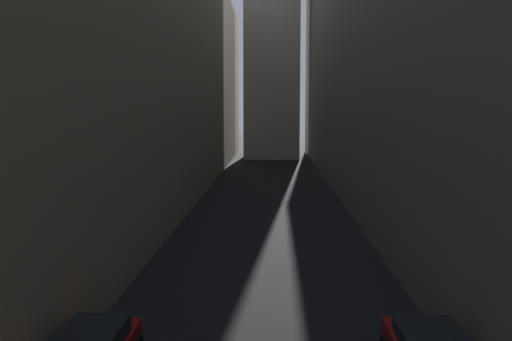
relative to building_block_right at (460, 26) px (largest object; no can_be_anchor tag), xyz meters
name	(u,v)px	position (x,y,z in m)	size (l,w,h in m)	color
ground_plane	(269,214)	(-12.89, -2.00, -12.66)	(264.00, 264.00, 0.00)	black
building_block_left	(107,56)	(-24.20, 0.00, -1.95)	(11.62, 108.00, 21.42)	gray
building_block_right	(460,26)	(0.00, 0.00, 0.00)	(14.78, 108.00, 25.32)	slate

